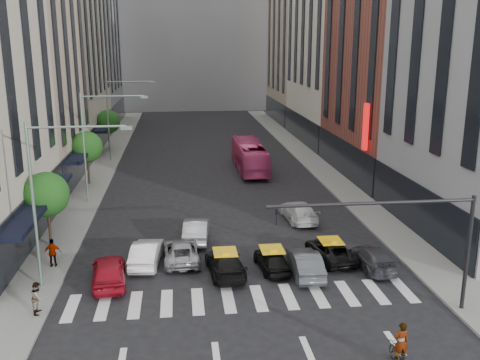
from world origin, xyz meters
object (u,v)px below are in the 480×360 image
object	(u,v)px
car_red	(109,271)
pedestrian_near	(38,298)
streetlamp_near	(50,184)
streetlamp_far	(116,109)
bus	(250,156)
car_white_front	(146,253)
streetlamp_mid	(95,133)
taxi_left	(225,263)
taxi_center	(272,260)
pedestrian_far	(53,253)
motorcycle	(400,356)

from	to	relation	value
car_red	pedestrian_near	xyz separation A→B (m)	(-3.00, -3.25, 0.19)
streetlamp_near	streetlamp_far	bearing A→B (deg)	90.00
pedestrian_near	bus	bearing A→B (deg)	-27.10
car_white_front	streetlamp_mid	bearing A→B (deg)	-65.20
streetlamp_near	bus	size ratio (longest dim) A/B	0.82
taxi_left	taxi_center	world-z (taller)	taxi_left
streetlamp_far	car_white_front	distance (m)	30.13
streetlamp_mid	bus	world-z (taller)	streetlamp_mid
car_white_front	taxi_left	bearing A→B (deg)	162.24
taxi_center	pedestrian_near	xyz separation A→B (m)	(-12.30, -4.03, 0.32)
car_red	bus	xyz separation A→B (m)	(11.35, 25.97, 0.77)
streetlamp_far	pedestrian_far	size ratio (longest dim) A/B	5.29
motorcycle	taxi_left	bearing A→B (deg)	-60.78
taxi_left	bus	bearing A→B (deg)	-105.80
car_white_front	bus	world-z (taller)	bus
streetlamp_far	pedestrian_near	xyz separation A→B (m)	(-0.36, -35.08, -4.94)
streetlamp_near	streetlamp_far	distance (m)	32.00
car_white_front	taxi_left	size ratio (longest dim) A/B	0.94
streetlamp_mid	car_white_front	world-z (taller)	streetlamp_mid
taxi_left	pedestrian_far	xyz separation A→B (m)	(-10.04, 1.97, 0.32)
car_red	car_white_front	world-z (taller)	car_red
taxi_left	pedestrian_far	world-z (taller)	pedestrian_far
taxi_left	pedestrian_near	world-z (taller)	pedestrian_near
car_white_front	bus	size ratio (longest dim) A/B	0.40
streetlamp_mid	streetlamp_far	xyz separation A→B (m)	(0.00, 16.00, 0.00)
bus	motorcycle	xyz separation A→B (m)	(1.51, -35.39, -1.04)
streetlamp_far	taxi_left	distance (m)	33.06
streetlamp_mid	car_red	distance (m)	16.85
streetlamp_near	taxi_center	bearing A→B (deg)	4.55
pedestrian_near	pedestrian_far	distance (m)	5.74
motorcycle	pedestrian_far	bearing A→B (deg)	-39.34
pedestrian_near	car_red	bearing A→B (deg)	-43.68
car_red	pedestrian_near	bearing A→B (deg)	40.68
streetlamp_far	pedestrian_near	world-z (taller)	streetlamp_far
car_red	bus	bearing A→B (deg)	-120.20
streetlamp_mid	motorcycle	world-z (taller)	streetlamp_mid
bus	pedestrian_near	bearing A→B (deg)	63.79
streetlamp_near	car_red	bearing A→B (deg)	3.69
bus	pedestrian_far	distance (m)	27.81
streetlamp_mid	car_white_front	xyz separation A→B (m)	(4.58, -13.32, -5.18)
taxi_center	bus	world-z (taller)	bus
motorcycle	taxi_center	bearing A→B (deg)	-74.11
streetlamp_near	taxi_center	xyz separation A→B (m)	(11.94, 0.95, -5.26)
streetlamp_mid	pedestrian_near	bearing A→B (deg)	-91.07
streetlamp_far	car_white_front	bearing A→B (deg)	-81.13
streetlamp_far	motorcycle	distance (m)	44.40
streetlamp_mid	taxi_center	size ratio (longest dim) A/B	2.39
streetlamp_mid	car_white_front	bearing A→B (deg)	-71.05
taxi_center	motorcycle	bearing A→B (deg)	103.01
streetlamp_far	taxi_center	xyz separation A→B (m)	(11.94, -31.05, -5.26)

